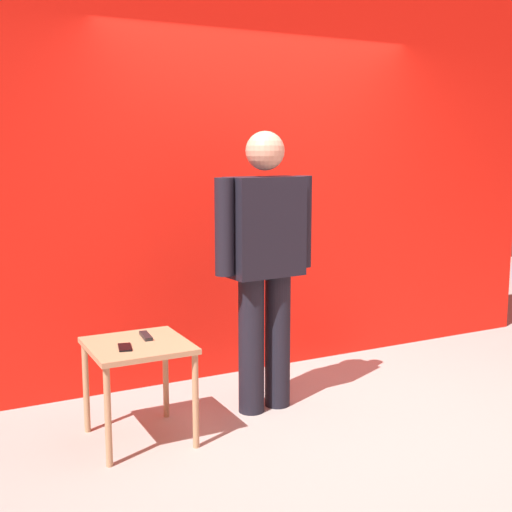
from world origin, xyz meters
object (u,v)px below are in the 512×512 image
cell_phone (125,347)px  tv_remote (146,336)px  standing_person (265,257)px  side_table (138,357)px

cell_phone → tv_remote: (0.17, 0.15, 0.01)m
standing_person → cell_phone: size_ratio=12.31×
side_table → cell_phone: bearing=-145.2°
cell_phone → tv_remote: bearing=54.1°
standing_person → cell_phone: (-0.96, -0.16, -0.41)m
standing_person → tv_remote: bearing=-179.7°
cell_phone → tv_remote: tv_remote is taller
standing_person → tv_remote: size_ratio=10.43×
standing_person → side_table: size_ratio=3.07×
side_table → tv_remote: tv_remote is taller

